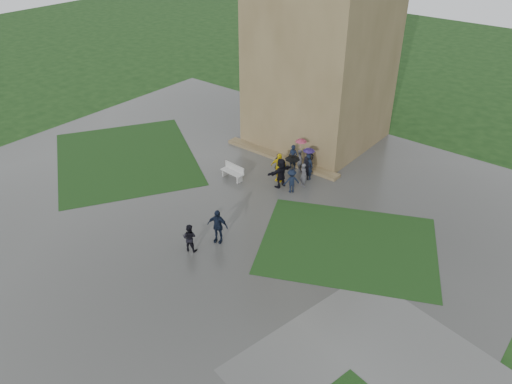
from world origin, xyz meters
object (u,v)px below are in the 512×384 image
Objects in this scene: tower at (324,13)px; pedestrian_mid at (218,226)px; bench at (233,172)px; pedestrian_near at (189,238)px.

pedestrian_mid is at bearing -78.22° from tower.
bench is 6.70m from pedestrian_mid.
tower reaches higher than pedestrian_mid.
pedestrian_near is (-0.62, -1.45, -0.19)m from pedestrian_mid.
bench is at bearing 104.31° from pedestrian_mid.
pedestrian_mid is at bearing -51.47° from bench.
tower is 12.03m from bench.
tower is at bearing 88.79° from bench.
tower is 9.30× the size of pedestrian_mid.
pedestrian_near is (3.13, -6.98, 0.28)m from bench.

